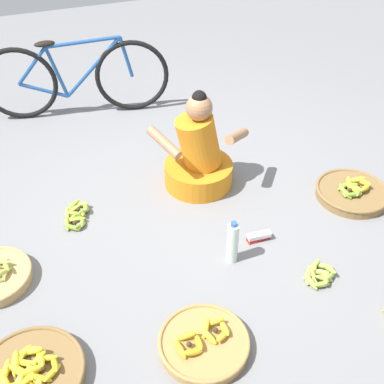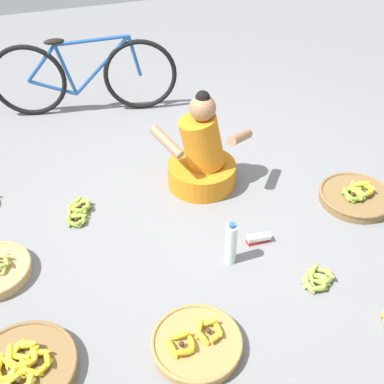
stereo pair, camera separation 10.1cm
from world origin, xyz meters
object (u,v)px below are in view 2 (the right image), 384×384
Objects in this scene: banana_basket_back_left at (197,343)px; packet_carton_stack at (258,238)px; loose_bananas_near_vendor at (318,279)px; water_bottle at (231,244)px; banana_basket_front_left at (356,196)px; vendor_woman_front at (202,157)px; bicycle_leaning at (84,77)px; loose_bananas_back_right at (78,211)px; banana_basket_back_center at (23,368)px.

banana_basket_back_left is 0.91m from packet_carton_stack.
water_bottle is at bearing 141.48° from loose_bananas_near_vendor.
banana_basket_front_left is at bearing 40.84° from loose_bananas_near_vendor.
vendor_woman_front is at bearing 104.92° from loose_bananas_near_vendor.
bicycle_leaning is 3.12× the size of banana_basket_front_left.
loose_bananas_near_vendor is (0.93, -2.62, -0.33)m from bicycle_leaning.
banana_basket_back_left is (-1.53, -0.77, -0.00)m from banana_basket_front_left.
banana_basket_back_left is 0.68m from water_bottle.
vendor_woman_front reaches higher than bicycle_leaning.
loose_bananas_back_right is at bearing 107.61° from banana_basket_back_left.
water_bottle is (-0.12, -0.83, -0.10)m from vendor_woman_front.
loose_bananas_near_vendor is at bearing -70.57° from bicycle_leaning.
water_bottle reaches higher than banana_basket_front_left.
loose_bananas_back_right is at bearing 138.31° from loose_bananas_near_vendor.
bicycle_leaning reaches higher than banana_basket_front_left.
banana_basket_back_center is 1.72× the size of loose_bananas_back_right.
vendor_woman_front is 1.59× the size of banana_basket_back_left.
banana_basket_front_left is at bearing 9.66° from packet_carton_stack.
water_bottle is 0.29m from packet_carton_stack.
vendor_woman_front is at bearing 68.38° from banana_basket_back_left.
banana_basket_front_left reaches higher than banana_basket_back_left.
loose_bananas_back_right is at bearing 68.29° from banana_basket_back_center.
bicycle_leaning is at bearing 77.05° from loose_bananas_back_right.
packet_carton_stack is (1.55, 0.47, -0.02)m from banana_basket_back_center.
loose_bananas_near_vendor reaches higher than packet_carton_stack.
vendor_woman_front is at bearing 81.86° from water_bottle.
loose_bananas_back_right is (-1.95, 0.54, -0.02)m from banana_basket_front_left.
banana_basket_front_left is (0.99, -0.59, -0.20)m from vendor_woman_front.
bicycle_leaning is 2.34m from water_bottle.
banana_basket_back_left is at bearing -136.96° from packet_carton_stack.
water_bottle is (0.42, 0.53, 0.11)m from banana_basket_back_left.
bicycle_leaning is at bearing 102.21° from water_bottle.
vendor_woman_front is at bearing 149.31° from banana_basket_front_left.
water_bottle is (-0.43, 0.34, 0.12)m from loose_bananas_near_vendor.
bicycle_leaning is 5.20× the size of loose_bananas_back_right.
loose_bananas_near_vendor is 1.70m from loose_bananas_back_right.
banana_basket_back_center is 1.03× the size of banana_basket_front_left.
loose_bananas_back_right is 1.16m from water_bottle.
loose_bananas_near_vendor is at bearing -67.29° from packet_carton_stack.
packet_carton_stack is (0.25, 0.10, -0.12)m from water_bottle.
banana_basket_front_left is 1.69× the size of water_bottle.
banana_basket_back_center is at bearing -164.00° from water_bottle.
packet_carton_stack is (-0.18, 0.44, 0.00)m from loose_bananas_near_vendor.
bicycle_leaning is at bearing 108.75° from packet_carton_stack.
packet_carton_stack is at bearing 21.13° from water_bottle.
banana_basket_front_left is 0.88m from packet_carton_stack.
water_bottle is (-1.11, -0.24, 0.10)m from banana_basket_front_left.
bicycle_leaning is 2.61m from banana_basket_front_left.
banana_basket_front_left is 1.09× the size of banana_basket_back_left.
banana_basket_back_center is at bearing -111.71° from loose_bananas_back_right.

